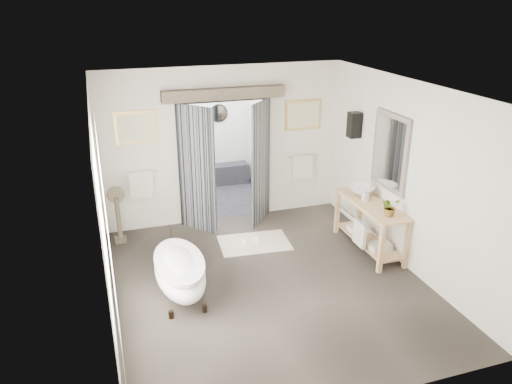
# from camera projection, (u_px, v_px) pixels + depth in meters

# --- Properties ---
(ground_plane) EXTENTS (5.00, 5.00, 0.00)m
(ground_plane) POSITION_uv_depth(u_px,v_px,m) (268.00, 283.00, 7.49)
(ground_plane) COLOR #433C34
(room_shell) EXTENTS (4.52, 5.02, 2.91)m
(room_shell) POSITION_uv_depth(u_px,v_px,m) (270.00, 169.00, 6.69)
(room_shell) COLOR silver
(room_shell) RESTS_ON ground_plane
(shower_room) EXTENTS (2.22, 2.01, 2.51)m
(shower_room) POSITION_uv_depth(u_px,v_px,m) (207.00, 151.00, 10.68)
(shower_room) COLOR black
(shower_room) RESTS_ON ground_plane
(back_wall_dressing) EXTENTS (3.82, 0.72, 2.52)m
(back_wall_dressing) POSITION_uv_depth(u_px,v_px,m) (226.00, 142.00, 8.96)
(back_wall_dressing) COLOR black
(back_wall_dressing) RESTS_ON ground_plane
(clawfoot_tub) EXTENTS (0.69, 1.55, 0.76)m
(clawfoot_tub) POSITION_uv_depth(u_px,v_px,m) (180.00, 271.00, 7.10)
(clawfoot_tub) COLOR black
(clawfoot_tub) RESTS_ON ground_plane
(vanity) EXTENTS (0.57, 1.60, 0.85)m
(vanity) POSITION_uv_depth(u_px,v_px,m) (369.00, 222.00, 8.30)
(vanity) COLOR tan
(vanity) RESTS_ON ground_plane
(pedestal_mirror) EXTENTS (0.31, 0.20, 1.04)m
(pedestal_mirror) POSITION_uv_depth(u_px,v_px,m) (118.00, 218.00, 8.59)
(pedestal_mirror) COLOR brown
(pedestal_mirror) RESTS_ON ground_plane
(rug) EXTENTS (1.27, 0.90, 0.01)m
(rug) POSITION_uv_depth(u_px,v_px,m) (254.00, 243.00, 8.69)
(rug) COLOR beige
(rug) RESTS_ON ground_plane
(slippers) EXTENTS (0.37, 0.25, 0.05)m
(slippers) POSITION_uv_depth(u_px,v_px,m) (250.00, 242.00, 8.66)
(slippers) COLOR white
(slippers) RESTS_ON rug
(basin) EXTENTS (0.56, 0.56, 0.16)m
(basin) POSITION_uv_depth(u_px,v_px,m) (361.00, 191.00, 8.47)
(basin) COLOR white
(basin) RESTS_ON vanity
(plant) EXTENTS (0.28, 0.24, 0.31)m
(plant) POSITION_uv_depth(u_px,v_px,m) (390.00, 207.00, 7.66)
(plant) COLOR gray
(plant) RESTS_ON vanity
(soap_bottle_a) EXTENTS (0.09, 0.09, 0.19)m
(soap_bottle_a) POSITION_uv_depth(u_px,v_px,m) (365.00, 195.00, 8.25)
(soap_bottle_a) COLOR gray
(soap_bottle_a) RESTS_ON vanity
(soap_bottle_b) EXTENTS (0.15, 0.15, 0.17)m
(soap_bottle_b) POSITION_uv_depth(u_px,v_px,m) (355.00, 186.00, 8.68)
(soap_bottle_b) COLOR gray
(soap_bottle_b) RESTS_ON vanity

